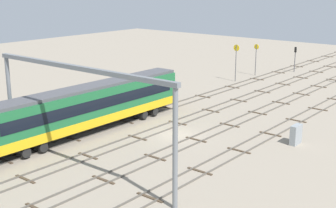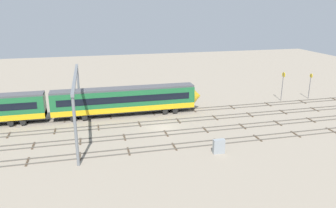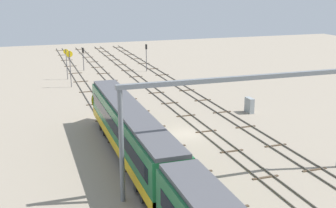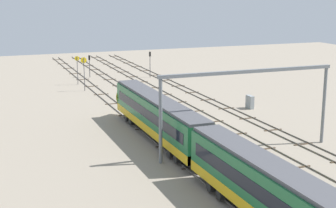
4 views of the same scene
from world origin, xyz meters
The scene contains 9 objects.
ground_plane centered at (0.00, 0.00, 0.00)m, with size 157.90×157.90×0.00m, color gray.
track_near_foreground centered at (0.00, -7.26, 0.07)m, with size 141.90×2.40×0.16m.
track_second_near centered at (0.00, -2.42, 0.07)m, with size 141.90×2.40×0.16m.
track_middle centered at (0.00, 2.42, 0.07)m, with size 141.90×2.40×0.16m.
track_with_train centered at (0.00, 7.26, 0.07)m, with size 141.90×2.40×0.16m.
overhead_gantry centered at (-12.42, 0.02, 6.70)m, with size 0.40×19.89×8.82m.
speed_sign_near_foreground centered at (26.36, 9.15, 3.76)m, with size 0.14×1.00×5.74m.
speed_sign_distant_end centered at (32.57, 9.09, 3.30)m, with size 0.14×0.85×5.17m.
relay_cabinet centered at (5.04, -10.46, 0.95)m, with size 1.52×0.60×1.90m.
Camera 2 is at (-10.31, -45.92, 18.28)m, focal length 34.68 mm.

